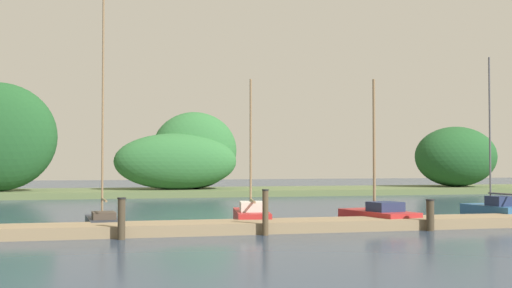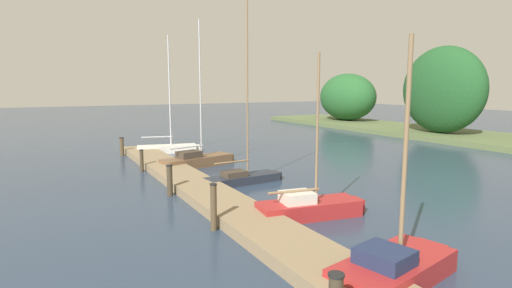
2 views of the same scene
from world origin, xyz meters
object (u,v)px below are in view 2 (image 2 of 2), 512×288
(sailboat_1, at_px, (199,159))
(sailboat_2, at_px, (244,175))
(sailboat_0, at_px, (170,147))
(sailboat_4, at_px, (396,265))
(mooring_piling_0, at_px, (122,146))
(mooring_piling_1, at_px, (142,161))
(mooring_piling_3, at_px, (214,207))
(mooring_piling_2, at_px, (170,180))
(sailboat_3, at_px, (311,206))

(sailboat_1, xyz_separation_m, sailboat_2, (4.50, 0.46, -0.02))
(sailboat_0, relative_size, sailboat_4, 1.39)
(sailboat_0, bearing_deg, sailboat_2, -73.81)
(mooring_piling_0, distance_m, mooring_piling_1, 5.27)
(sailboat_0, bearing_deg, mooring_piling_1, -106.58)
(sailboat_2, bearing_deg, mooring_piling_3, -129.55)
(sailboat_2, relative_size, mooring_piling_0, 7.35)
(sailboat_0, height_order, mooring_piling_2, sailboat_0)
(mooring_piling_1, bearing_deg, mooring_piling_0, -179.71)
(mooring_piling_3, bearing_deg, mooring_piling_2, -179.15)
(mooring_piling_1, xyz_separation_m, mooring_piling_2, (5.00, -0.04, 0.05))
(sailboat_2, relative_size, sailboat_4, 1.58)
(sailboat_2, xyz_separation_m, mooring_piling_1, (-4.48, -3.43, 0.22))
(sailboat_2, height_order, sailboat_3, sailboat_2)
(mooring_piling_1, bearing_deg, mooring_piling_2, -0.43)
(sailboat_0, height_order, sailboat_3, sailboat_0)
(sailboat_0, distance_m, sailboat_3, 14.72)
(mooring_piling_0, bearing_deg, sailboat_1, 29.71)
(sailboat_1, relative_size, mooring_piling_1, 6.82)
(mooring_piling_3, bearing_deg, sailboat_1, 162.51)
(sailboat_3, distance_m, mooring_piling_3, 3.30)
(sailboat_1, height_order, mooring_piling_2, sailboat_1)
(sailboat_2, distance_m, mooring_piling_2, 3.52)
(sailboat_0, relative_size, sailboat_1, 0.96)
(sailboat_1, relative_size, mooring_piling_2, 6.23)
(sailboat_0, relative_size, sailboat_2, 0.88)
(sailboat_3, distance_m, mooring_piling_1, 10.18)
(sailboat_0, bearing_deg, mooring_piling_3, -88.35)
(sailboat_2, relative_size, mooring_piling_2, 6.84)
(mooring_piling_0, distance_m, mooring_piling_3, 14.59)
(sailboat_2, distance_m, mooring_piling_0, 10.35)
(sailboat_0, distance_m, sailboat_1, 5.06)
(sailboat_0, height_order, mooring_piling_3, sailboat_0)
(mooring_piling_2, bearing_deg, mooring_piling_3, 0.85)
(sailboat_1, relative_size, mooring_piling_3, 5.38)
(sailboat_1, bearing_deg, sailboat_0, 77.79)
(sailboat_1, xyz_separation_m, mooring_piling_3, (9.34, -2.94, 0.35))
(mooring_piling_3, bearing_deg, sailboat_3, 84.46)
(sailboat_3, xyz_separation_m, mooring_piling_0, (-14.90, -3.32, 0.22))
(mooring_piling_0, bearing_deg, sailboat_3, 12.55)
(sailboat_1, bearing_deg, sailboat_4, -105.88)
(mooring_piling_0, bearing_deg, sailboat_0, 86.31)
(sailboat_0, relative_size, mooring_piling_1, 6.56)
(sailboat_0, distance_m, sailboat_4, 19.14)
(sailboat_1, bearing_deg, mooring_piling_2, -134.26)
(sailboat_0, relative_size, mooring_piling_2, 6.00)
(sailboat_0, bearing_deg, sailboat_3, -75.54)
(sailboat_3, xyz_separation_m, mooring_piling_2, (-4.62, -3.33, 0.27))
(sailboat_1, relative_size, sailboat_4, 1.44)
(sailboat_2, bearing_deg, mooring_piling_1, 123.07)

